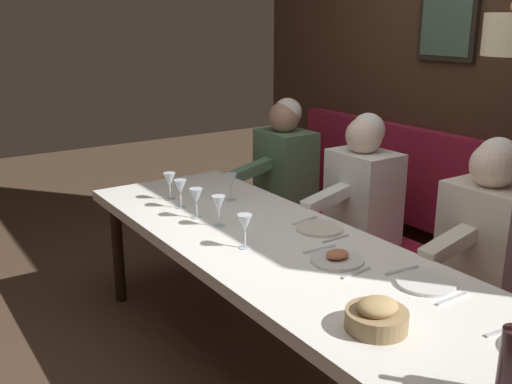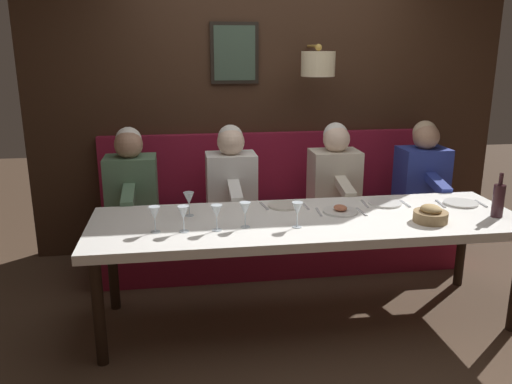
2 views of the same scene
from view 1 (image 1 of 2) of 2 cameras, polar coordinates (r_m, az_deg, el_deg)
ground_plane at (r=3.12m, az=2.89°, el=-18.17°), size 12.00×12.00×0.00m
dining_table at (r=2.78m, az=3.10°, el=-6.59°), size 0.90×2.87×0.74m
banquette_bench at (r=3.53m, az=14.80°, el=-9.99°), size 0.52×3.07×0.45m
back_wall_panel at (r=3.65m, az=22.24°, el=8.95°), size 0.59×4.27×2.90m
diner_near at (r=3.06m, az=21.67°, el=-2.91°), size 0.60×0.40×0.79m
diner_middle at (r=3.59m, az=10.38°, el=0.84°), size 0.60×0.40×0.79m
diner_far at (r=4.17m, az=2.83°, el=3.34°), size 0.60×0.40×0.79m
place_setting_0 at (r=2.63m, az=7.93°, el=-6.41°), size 0.24×0.32×0.05m
place_setting_1 at (r=2.49m, az=16.23°, el=-8.52°), size 0.24×0.31×0.01m
place_setting_3 at (r=2.99m, az=6.23°, el=-3.57°), size 0.24×0.32×0.01m
wine_glass_0 at (r=3.00m, az=-3.68°, el=-1.24°), size 0.07×0.07×0.16m
wine_glass_1 at (r=3.42m, az=-2.48°, el=1.05°), size 0.07×0.07×0.16m
wine_glass_2 at (r=3.47m, az=-8.43°, el=1.11°), size 0.07×0.07×0.16m
wine_glass_3 at (r=3.14m, az=-5.86°, el=-0.49°), size 0.07×0.07×0.16m
wine_glass_4 at (r=2.72m, az=-1.09°, el=-3.17°), size 0.07×0.07×0.16m
wine_glass_5 at (r=3.31m, az=-7.40°, el=0.39°), size 0.07×0.07×0.16m
bread_bowl at (r=2.11m, az=11.69°, el=-11.79°), size 0.22×0.22×0.12m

